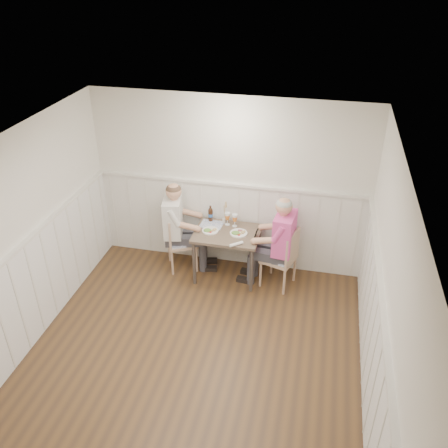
% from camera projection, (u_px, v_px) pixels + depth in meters
% --- Properties ---
extents(ground_plane, '(4.50, 4.50, 0.00)m').
position_uv_depth(ground_plane, '(189.00, 366.00, 5.57)').
color(ground_plane, '#46311F').
extents(room_shell, '(4.04, 4.54, 2.60)m').
position_uv_depth(room_shell, '(184.00, 259.00, 4.80)').
color(room_shell, silver).
rests_on(room_shell, ground).
extents(wainscot, '(4.00, 4.49, 1.34)m').
position_uv_depth(wainscot, '(203.00, 284.00, 5.80)').
color(wainscot, silver).
rests_on(wainscot, ground).
extents(dining_table, '(0.93, 0.70, 0.75)m').
position_uv_depth(dining_table, '(227.00, 238.00, 6.78)').
color(dining_table, brown).
rests_on(dining_table, ground).
extents(chair_right, '(0.54, 0.54, 0.91)m').
position_uv_depth(chair_right, '(282.00, 256.00, 6.66)').
color(chair_right, tan).
rests_on(chair_right, ground).
extents(chair_left, '(0.56, 0.56, 0.90)m').
position_uv_depth(chair_left, '(178.00, 240.00, 7.05)').
color(chair_left, tan).
rests_on(chair_left, ground).
extents(man_in_pink, '(0.70, 0.48, 1.43)m').
position_uv_depth(man_in_pink, '(280.00, 250.00, 6.61)').
color(man_in_pink, '#3F3F47').
rests_on(man_in_pink, ground).
extents(diner_cream, '(0.72, 0.52, 1.42)m').
position_uv_depth(diner_cream, '(177.00, 233.00, 7.00)').
color(diner_cream, '#3F3F47').
rests_on(diner_cream, ground).
extents(plate_man, '(0.25, 0.25, 0.06)m').
position_uv_depth(plate_man, '(238.00, 233.00, 6.68)').
color(plate_man, white).
rests_on(plate_man, dining_table).
extents(plate_diner, '(0.24, 0.24, 0.06)m').
position_uv_depth(plate_diner, '(209.00, 230.00, 6.74)').
color(plate_diner, white).
rests_on(plate_diner, dining_table).
extents(beer_glass_a, '(0.08, 0.08, 0.20)m').
position_uv_depth(beer_glass_a, '(235.00, 218.00, 6.80)').
color(beer_glass_a, silver).
rests_on(beer_glass_a, dining_table).
extents(beer_glass_b, '(0.08, 0.08, 0.20)m').
position_uv_depth(beer_glass_b, '(227.00, 217.00, 6.84)').
color(beer_glass_b, silver).
rests_on(beer_glass_b, dining_table).
extents(beer_bottle, '(0.07, 0.07, 0.25)m').
position_uv_depth(beer_bottle, '(211.00, 214.00, 6.96)').
color(beer_bottle, '#321C11').
rests_on(beer_bottle, dining_table).
extents(rolled_napkin, '(0.18, 0.16, 0.04)m').
position_uv_depth(rolled_napkin, '(236.00, 244.00, 6.42)').
color(rolled_napkin, white).
rests_on(rolled_napkin, dining_table).
extents(grass_vase, '(0.04, 0.04, 0.38)m').
position_uv_depth(grass_vase, '(224.00, 213.00, 6.85)').
color(grass_vase, silver).
rests_on(grass_vase, dining_table).
extents(gingham_mat, '(0.33, 0.27, 0.01)m').
position_uv_depth(gingham_mat, '(212.00, 224.00, 6.91)').
color(gingham_mat, '#59689D').
rests_on(gingham_mat, dining_table).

